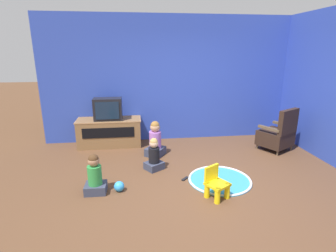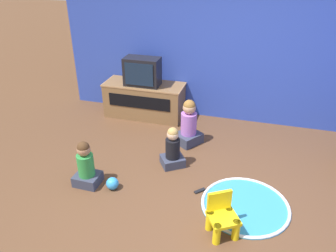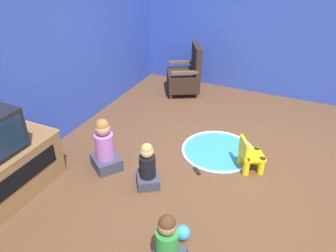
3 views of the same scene
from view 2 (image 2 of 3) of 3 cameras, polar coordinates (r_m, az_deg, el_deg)
name	(u,v)px [view 2 (image 2 of 3)]	position (r m, az deg, el deg)	size (l,w,h in m)	color
ground_plane	(211,209)	(3.90, 7.55, -14.12)	(30.00, 30.00, 0.00)	brown
wall_back	(233,37)	(5.45, 11.18, 14.90)	(5.71, 0.12, 2.80)	#2D47B2
tv_cabinet	(144,99)	(5.75, -4.12, 4.66)	(1.37, 0.55, 0.60)	brown
television	(142,72)	(5.51, -4.51, 9.42)	(0.59, 0.33, 0.47)	black
yellow_kid_chair	(222,219)	(3.54, 9.40, -15.63)	(0.39, 0.39, 0.45)	yellow
play_mat	(245,205)	(4.00, 13.30, -13.26)	(1.03, 1.03, 0.04)	teal
child_watching_left	(189,125)	(4.91, 3.62, 0.21)	(0.47, 0.48, 0.71)	#33384C
child_watching_center	(173,149)	(4.41, 0.82, -4.10)	(0.39, 0.38, 0.58)	#33384C
child_watching_right	(86,166)	(4.19, -14.09, -6.80)	(0.32, 0.28, 0.61)	#33384C
toy_ball	(112,183)	(4.16, -9.66, -9.83)	(0.15, 0.15, 0.15)	#3399E5
remote_control	(200,191)	(4.11, 5.57, -11.17)	(0.14, 0.14, 0.02)	black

